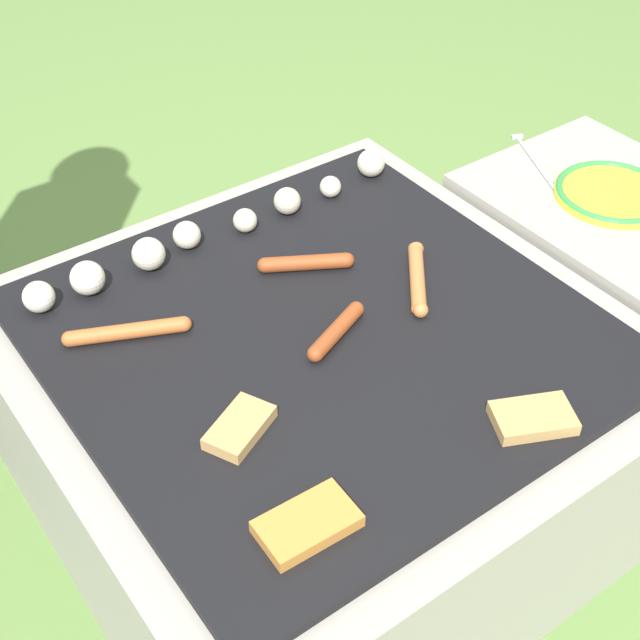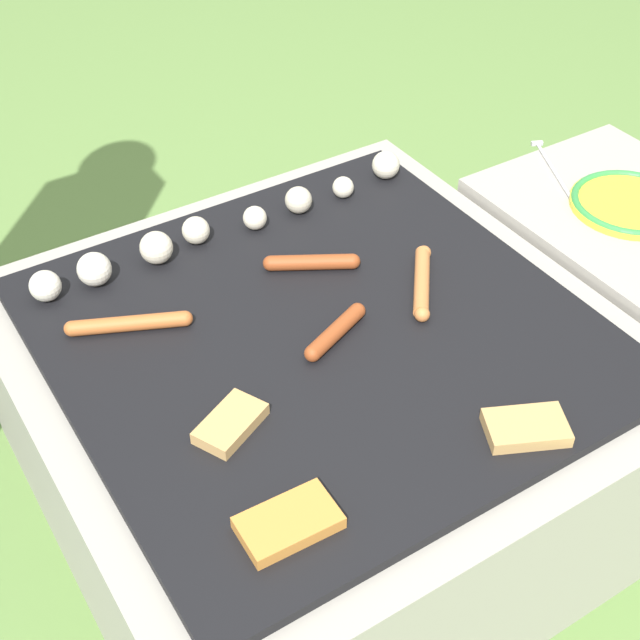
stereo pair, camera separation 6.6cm
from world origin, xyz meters
TOP-DOWN VIEW (x-y plane):
  - ground_plane at (0.00, 0.00)m, footprint 14.00×14.00m
  - grill at (0.00, 0.00)m, footprint 0.92×0.92m
  - side_ledge at (0.68, -0.04)m, footprint 0.42×0.54m
  - sausage_front_center at (0.07, 0.14)m, footprint 0.15×0.10m
  - sausage_mid_right at (0.20, -0.00)m, footprint 0.13×0.16m
  - sausage_back_right at (-0.26, 0.16)m, footprint 0.19×0.10m
  - sausage_front_right at (0.01, -0.03)m, footprint 0.14×0.07m
  - bread_slice_left at (-0.22, -0.11)m, footprint 0.12×0.10m
  - bread_slice_right at (0.13, -0.34)m, footprint 0.13×0.11m
  - bread_slice_center at (-0.24, -0.30)m, footprint 0.13×0.08m
  - mushroom_row at (-0.03, 0.31)m, footprint 0.74×0.07m
  - plate_colorful at (0.68, -0.02)m, footprint 0.22×0.22m
  - fork_utensil at (0.65, 0.16)m, footprint 0.11×0.21m

SIDE VIEW (x-z plane):
  - ground_plane at x=0.00m, z-range 0.00..0.00m
  - grill at x=0.00m, z-range 0.00..0.39m
  - side_ledge at x=0.68m, z-range 0.00..0.40m
  - fork_utensil at x=0.65m, z-range 0.39..0.40m
  - plate_colorful at x=0.68m, z-range 0.40..0.41m
  - bread_slice_right at x=0.13m, z-range 0.40..0.42m
  - bread_slice_left at x=-0.22m, z-range 0.40..0.42m
  - bread_slice_center at x=-0.24m, z-range 0.40..0.42m
  - sausage_back_right at x=-0.26m, z-range 0.40..0.42m
  - sausage_mid_right at x=0.20m, z-range 0.40..0.42m
  - sausage_front_right at x=0.01m, z-range 0.40..0.42m
  - sausage_front_center at x=0.07m, z-range 0.40..0.42m
  - mushroom_row at x=-0.03m, z-range 0.39..0.45m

